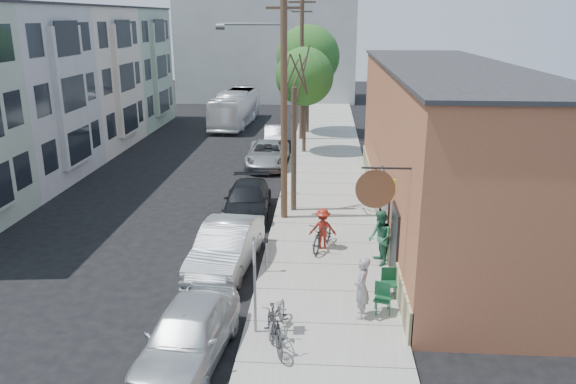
# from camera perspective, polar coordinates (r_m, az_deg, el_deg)

# --- Properties ---
(ground) EXTENTS (120.00, 120.00, 0.00)m
(ground) POSITION_cam_1_polar(r_m,az_deg,el_deg) (20.34, -8.34, -7.28)
(ground) COLOR black
(sidewalk) EXTENTS (4.50, 58.00, 0.15)m
(sidewalk) POSITION_cam_1_polar(r_m,az_deg,el_deg) (30.22, 3.90, 1.30)
(sidewalk) COLOR #A19F95
(sidewalk) RESTS_ON ground
(cafe_building) EXTENTS (6.60, 20.20, 6.61)m
(cafe_building) POSITION_cam_1_polar(r_m,az_deg,el_deg) (24.09, 15.40, 4.48)
(cafe_building) COLOR #975538
(cafe_building) RESTS_ON ground
(apartment_row) EXTENTS (6.30, 32.00, 9.00)m
(apartment_row) POSITION_cam_1_polar(r_m,az_deg,el_deg) (36.03, -22.89, 9.79)
(apartment_row) COLOR #A0B397
(apartment_row) RESTS_ON ground
(end_cap_building) EXTENTS (18.00, 8.00, 12.00)m
(end_cap_building) POSITION_cam_1_polar(r_m,az_deg,el_deg) (60.40, -2.07, 15.07)
(end_cap_building) COLOR #B8B7B3
(end_cap_building) RESTS_ON ground
(sign_post) EXTENTS (0.07, 0.45, 2.80)m
(sign_post) POSITION_cam_1_polar(r_m,az_deg,el_deg) (15.11, -3.40, -8.50)
(sign_post) COLOR slate
(sign_post) RESTS_ON sidewalk
(parking_meter_near) EXTENTS (0.14, 0.14, 1.24)m
(parking_meter_near) POSITION_cam_1_polar(r_m,az_deg,el_deg) (18.93, -2.22, -5.78)
(parking_meter_near) COLOR slate
(parking_meter_near) RESTS_ON sidewalk
(parking_meter_far) EXTENTS (0.14, 0.14, 1.24)m
(parking_meter_far) POSITION_cam_1_polar(r_m,az_deg,el_deg) (27.24, -0.29, 1.53)
(parking_meter_far) COLOR slate
(parking_meter_far) RESTS_ON sidewalk
(utility_pole_near) EXTENTS (3.57, 0.28, 10.00)m
(utility_pole_near) POSITION_cam_1_polar(r_m,az_deg,el_deg) (23.02, -0.57, 9.86)
(utility_pole_near) COLOR #503A28
(utility_pole_near) RESTS_ON sidewalk
(utility_pole_far) EXTENTS (1.80, 0.28, 10.00)m
(utility_pole_far) POSITION_cam_1_polar(r_m,az_deg,el_deg) (39.24, 1.39, 12.87)
(utility_pole_far) COLOR #503A28
(utility_pole_far) RESTS_ON sidewalk
(tree_bare) EXTENTS (0.24, 0.24, 5.45)m
(tree_bare) POSITION_cam_1_polar(r_m,az_deg,el_deg) (24.43, 0.59, 4.25)
(tree_bare) COLOR #44392C
(tree_bare) RESTS_ON sidewalk
(tree_leafy_mid) EXTENTS (3.60, 3.60, 6.54)m
(tree_leafy_mid) POSITION_cam_1_polar(r_m,az_deg,el_deg) (35.39, 1.68, 11.62)
(tree_leafy_mid) COLOR #44392C
(tree_leafy_mid) RESTS_ON sidewalk
(tree_leafy_far) EXTENTS (4.56, 4.56, 7.79)m
(tree_leafy_far) POSITION_cam_1_polar(r_m,az_deg,el_deg) (41.70, 2.05, 13.56)
(tree_leafy_far) COLOR #44392C
(tree_leafy_far) RESTS_ON sidewalk
(patio_chair_a) EXTENTS (0.53, 0.53, 0.88)m
(patio_chair_a) POSITION_cam_1_polar(r_m,az_deg,el_deg) (17.73, 10.23, -9.13)
(patio_chair_a) COLOR #134529
(patio_chair_a) RESTS_ON sidewalk
(patio_chair_b) EXTENTS (0.64, 0.64, 0.88)m
(patio_chair_b) POSITION_cam_1_polar(r_m,az_deg,el_deg) (16.80, 9.61, -10.66)
(patio_chair_b) COLOR #134529
(patio_chair_b) RESTS_ON sidewalk
(patron_grey) EXTENTS (0.55, 0.73, 1.83)m
(patron_grey) POSITION_cam_1_polar(r_m,az_deg,el_deg) (16.29, 7.50, -9.61)
(patron_grey) COLOR gray
(patron_grey) RESTS_ON sidewalk
(patron_green) EXTENTS (0.90, 1.06, 1.93)m
(patron_green) POSITION_cam_1_polar(r_m,az_deg,el_deg) (19.71, 9.34, -4.62)
(patron_green) COLOR #2A6A4B
(patron_green) RESTS_ON sidewalk
(cyclist) EXTENTS (1.03, 0.62, 1.55)m
(cyclist) POSITION_cam_1_polar(r_m,az_deg,el_deg) (20.85, 3.54, -3.73)
(cyclist) COLOR maroon
(cyclist) RESTS_ON sidewalk
(cyclist_bike) EXTENTS (1.27, 2.14, 1.06)m
(cyclist_bike) POSITION_cam_1_polar(r_m,az_deg,el_deg) (20.94, 3.53, -4.35)
(cyclist_bike) COLOR #232225
(cyclist_bike) RESTS_ON sidewalk
(parked_bike_a) EXTENTS (1.03, 1.91, 1.10)m
(parked_bike_a) POSITION_cam_1_polar(r_m,az_deg,el_deg) (14.95, -1.34, -13.70)
(parked_bike_a) COLOR black
(parked_bike_a) RESTS_ON sidewalk
(parked_bike_b) EXTENTS (0.84, 1.83, 0.93)m
(parked_bike_b) POSITION_cam_1_polar(r_m,az_deg,el_deg) (15.75, -1.08, -12.35)
(parked_bike_b) COLOR slate
(parked_bike_b) RESTS_ON sidewalk
(car_0) EXTENTS (2.28, 4.75, 1.57)m
(car_0) POSITION_cam_1_polar(r_m,az_deg,el_deg) (14.81, -10.09, -13.98)
(car_0) COLOR silver
(car_0) RESTS_ON ground
(car_1) EXTENTS (2.18, 5.06, 1.62)m
(car_1) POSITION_cam_1_polar(r_m,az_deg,el_deg) (19.62, -6.31, -5.56)
(car_1) COLOR #B0B5B8
(car_1) RESTS_ON ground
(car_2) EXTENTS (2.18, 4.88, 1.39)m
(car_2) POSITION_cam_1_polar(r_m,az_deg,el_deg) (24.78, -4.13, -0.84)
(car_2) COLOR black
(car_2) RESTS_ON ground
(car_3) EXTENTS (2.56, 5.27, 1.45)m
(car_3) POSITION_cam_1_polar(r_m,az_deg,el_deg) (33.00, -2.08, 3.88)
(car_3) COLOR #969A9D
(car_3) RESTS_ON ground
(car_4) EXTENTS (1.84, 4.30, 1.38)m
(car_4) POSITION_cam_1_polar(r_m,az_deg,el_deg) (38.05, -1.28, 5.65)
(car_4) COLOR gray
(car_4) RESTS_ON ground
(bus) EXTENTS (2.83, 10.01, 2.76)m
(bus) POSITION_cam_1_polar(r_m,az_deg,el_deg) (45.99, -5.34, 8.49)
(bus) COLOR white
(bus) RESTS_ON ground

